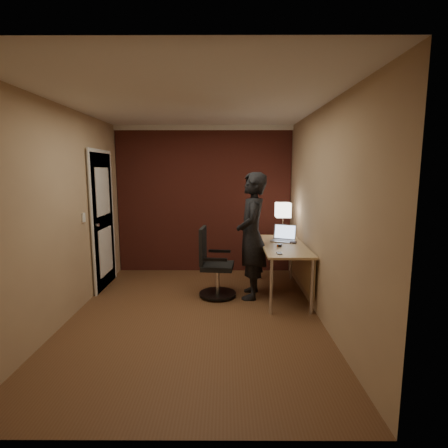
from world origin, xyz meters
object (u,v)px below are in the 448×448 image
(laptop, at_px, (284,236))
(wallet, at_px, (293,242))
(desk, at_px, (288,253))
(mouse, at_px, (280,245))
(office_chair, at_px, (213,267))
(phone, at_px, (279,253))
(person, at_px, (252,236))
(desk_lamp, at_px, (283,210))

(laptop, xyz_separation_m, wallet, (0.11, -0.17, -0.05))
(desk, relative_size, mouse, 15.00)
(office_chair, bearing_deg, phone, -28.97)
(person, bearing_deg, office_chair, -84.96)
(desk, xyz_separation_m, desk_lamp, (0.00, 0.54, 0.55))
(desk_lamp, distance_m, phone, 1.18)
(desk, relative_size, office_chair, 1.56)
(mouse, xyz_separation_m, phone, (-0.07, -0.43, -0.01))
(laptop, distance_m, office_chair, 1.15)
(office_chair, bearing_deg, desk_lamp, 30.33)
(desk, bearing_deg, person, -170.94)
(mouse, bearing_deg, desk, 57.44)
(mouse, bearing_deg, person, -166.97)
(wallet, xyz_separation_m, office_chair, (-1.14, -0.17, -0.32))
(wallet, relative_size, person, 0.06)
(desk, height_order, desk_lamp, desk_lamp)
(desk_lamp, relative_size, phone, 4.65)
(desk_lamp, height_order, laptop, desk_lamp)
(phone, relative_size, office_chair, 0.12)
(mouse, height_order, wallet, mouse)
(desk, bearing_deg, mouse, -140.53)
(desk_lamp, bearing_deg, laptop, -95.17)
(desk_lamp, xyz_separation_m, office_chair, (-1.06, -0.62, -0.72))
(wallet, height_order, office_chair, office_chair)
(laptop, bearing_deg, mouse, -107.38)
(desk_lamp, xyz_separation_m, person, (-0.53, -0.62, -0.28))
(wallet, height_order, person, person)
(office_chair, bearing_deg, wallet, 8.54)
(desk, xyz_separation_m, wallet, (0.09, 0.09, 0.14))
(mouse, height_order, phone, mouse)
(wallet, xyz_separation_m, person, (-0.61, -0.18, 0.13))
(desk_lamp, xyz_separation_m, phone, (-0.21, -1.09, -0.41))
(desk, xyz_separation_m, laptop, (-0.02, 0.26, 0.19))
(desk_lamp, distance_m, person, 0.86)
(mouse, distance_m, person, 0.40)
(desk_lamp, bearing_deg, desk, -90.22)
(phone, distance_m, person, 0.57)
(desk, distance_m, office_chair, 1.07)
(desk, relative_size, wallet, 13.64)
(desk_lamp, relative_size, office_chair, 0.56)
(desk, height_order, laptop, laptop)
(desk_lamp, distance_m, office_chair, 1.42)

